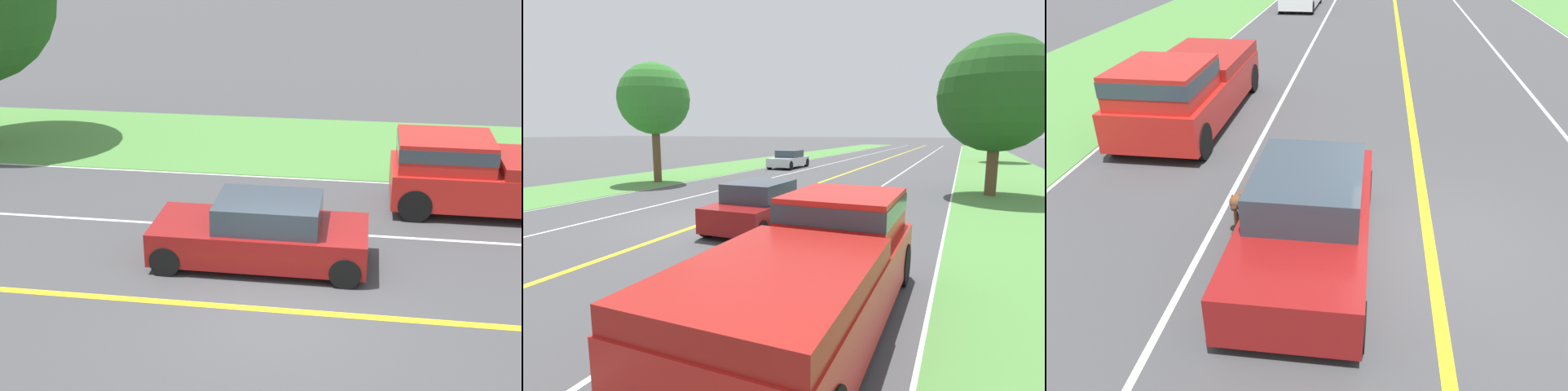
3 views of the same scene
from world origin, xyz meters
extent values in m
plane|color=#424244|center=(0.00, 0.00, 0.00)|extent=(400.00, 400.00, 0.00)
cube|color=yellow|center=(0.00, 0.00, 0.00)|extent=(0.18, 160.00, 0.01)
cube|color=white|center=(3.50, 0.00, 0.00)|extent=(0.10, 160.00, 0.01)
cube|color=maroon|center=(1.87, 0.60, 0.51)|extent=(1.79, 4.29, 0.68)
cube|color=#2D3842|center=(1.87, 0.43, 1.12)|extent=(1.54, 2.06, 0.54)
cylinder|color=black|center=(2.67, 2.34, 0.31)|extent=(0.22, 0.61, 0.61)
cylinder|color=black|center=(2.67, -1.15, 0.31)|extent=(0.22, 0.61, 0.61)
cylinder|color=black|center=(1.06, 2.34, 0.31)|extent=(0.22, 0.61, 0.61)
cylinder|color=black|center=(1.06, -1.15, 0.31)|extent=(0.22, 0.61, 0.61)
ellipsoid|color=brown|center=(3.03, -0.25, 0.44)|extent=(0.22, 0.69, 0.24)
cylinder|color=brown|center=(3.11, -0.01, 0.16)|extent=(0.08, 0.08, 0.33)
cylinder|color=brown|center=(3.11, -0.49, 0.16)|extent=(0.08, 0.08, 0.33)
cylinder|color=brown|center=(2.96, -0.01, 0.16)|extent=(0.08, 0.08, 0.33)
cylinder|color=brown|center=(2.96, -0.49, 0.16)|extent=(0.08, 0.08, 0.33)
cylinder|color=brown|center=(3.03, 0.04, 0.54)|extent=(0.14, 0.19, 0.18)
sphere|color=brown|center=(3.03, 0.16, 0.61)|extent=(0.23, 0.23, 0.23)
ellipsoid|color=#331E14|center=(3.03, 0.32, 0.59)|extent=(0.11, 0.11, 0.09)
cone|color=#55301C|center=(3.10, 0.15, 0.70)|extent=(0.07, 0.07, 0.11)
cone|color=#55301C|center=(2.97, 0.15, 0.70)|extent=(0.07, 0.07, 0.11)
cylinder|color=brown|center=(3.03, -0.70, 0.48)|extent=(0.05, 0.26, 0.26)
cube|color=red|center=(5.45, -4.94, 0.65)|extent=(2.08, 5.78, 0.84)
cube|color=red|center=(5.45, -3.26, 1.43)|extent=(1.83, 2.18, 0.71)
cube|color=#2D3842|center=(5.45, -3.26, 1.53)|extent=(1.85, 2.21, 0.31)
cube|color=maroon|center=(5.45, -6.15, 1.22)|extent=(2.04, 3.28, 0.29)
cylinder|color=black|center=(6.40, -2.59, 0.39)|extent=(0.22, 0.78, 0.78)
cylinder|color=black|center=(6.40, -7.28, 0.39)|extent=(0.22, 0.78, 0.78)
cylinder|color=black|center=(4.49, -2.59, 0.39)|extent=(0.22, 0.78, 0.78)
cylinder|color=black|center=(4.49, -7.28, 0.39)|extent=(0.22, 0.78, 0.78)
cylinder|color=black|center=(5.91, -20.29, 0.33)|extent=(0.22, 0.65, 0.65)
cylinder|color=black|center=(4.33, -20.29, 0.33)|extent=(0.22, 0.65, 0.65)
camera|label=1|loc=(-11.26, -1.37, 6.59)|focal=50.00mm
camera|label=2|loc=(7.31, -10.17, 2.85)|focal=28.00mm
camera|label=3|loc=(1.06, 6.83, 4.55)|focal=35.00mm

